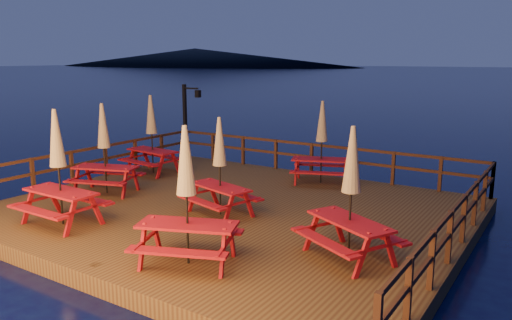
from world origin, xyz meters
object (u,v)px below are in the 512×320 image
object	(u,v)px
lamp_post	(188,115)
picnic_table_1	(152,133)
picnic_table_0	(322,141)
picnic_table_2	(186,193)

from	to	relation	value
lamp_post	picnic_table_1	xyz separation A→B (m)	(0.59, -2.65, -0.36)
picnic_table_0	picnic_table_1	size ratio (longest dim) A/B	0.97
lamp_post	picnic_table_2	world-z (taller)	lamp_post
picnic_table_1	picnic_table_0	bearing A→B (deg)	24.37
picnic_table_1	picnic_table_2	size ratio (longest dim) A/B	0.99
picnic_table_1	picnic_table_2	world-z (taller)	picnic_table_2
lamp_post	picnic_table_1	world-z (taller)	lamp_post
picnic_table_0	picnic_table_2	bearing A→B (deg)	-106.47
picnic_table_0	picnic_table_1	bearing A→B (deg)	177.48
lamp_post	picnic_table_2	distance (m)	10.63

